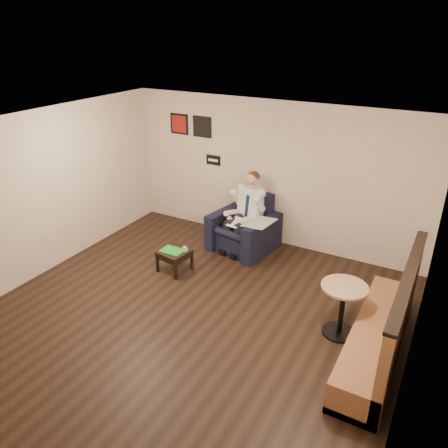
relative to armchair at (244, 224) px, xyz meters
The scene contains 18 objects.
ground 2.50m from the armchair, 82.75° to the right, with size 6.00×6.00×0.00m, color black.
wall_back 1.09m from the armchair, 61.78° to the left, with size 6.00×0.02×2.80m, color beige.
wall_left 3.73m from the armchair, 137.98° to the right, with size 0.02×6.00×2.80m, color beige.
wall_right 4.19m from the armchair, 36.24° to the right, with size 0.02×6.00×2.80m, color beige.
ceiling 3.34m from the armchair, 82.75° to the right, with size 6.00×6.00×0.02m, color white.
seating_sign 1.50m from the armchair, 150.54° to the left, with size 0.32×0.02×0.20m, color black.
art_print_left 2.48m from the armchair, 162.64° to the left, with size 0.42×0.03×0.42m, color maroon.
art_print_right 2.12m from the armchair, 155.72° to the left, with size 0.42×0.03×0.42m, color black.
armchair is the anchor object (origin of this frame).
seated_man 0.24m from the armchair, 99.84° to the right, with size 0.69×1.03×1.44m, color white, non-canonical shape.
lap_papers 0.28m from the armchair, 99.84° to the right, with size 0.24×0.34×0.01m, color white.
newspaper 0.49m from the armchair, 24.40° to the right, with size 0.46×0.57×0.01m, color silver.
side_table 1.56m from the armchair, 116.57° to the right, with size 0.48×0.48×0.40m, color black.
green_folder 1.55m from the armchair, 117.29° to the right, with size 0.40×0.28×0.01m, color green.
coffee_mug 1.38m from the armchair, 111.68° to the right, with size 0.07×0.07×0.08m, color white.
smartphone 1.38m from the armchair, 116.67° to the right, with size 0.12×0.06×0.01m, color black.
banquette 3.44m from the armchair, 32.60° to the right, with size 0.61×2.57×1.32m, color brown.
cafe_table 2.89m from the armchair, 34.97° to the right, with size 0.64×0.64×0.80m, color #9D7655.
Camera 1 is at (3.06, -4.41, 4.06)m, focal length 35.00 mm.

